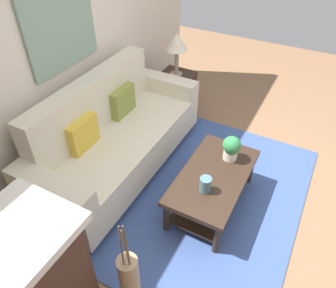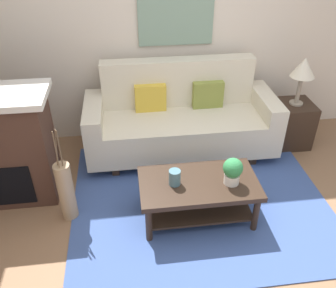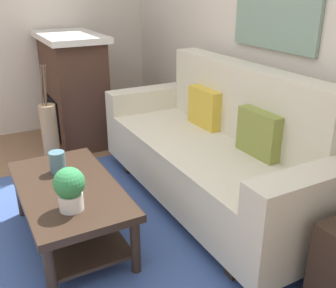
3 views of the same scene
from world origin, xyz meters
name	(u,v)px [view 2 (image 2 of 3)]	position (x,y,z in m)	size (l,w,h in m)	color
ground_plane	(210,236)	(0.00, 0.00, 0.00)	(8.89, 8.89, 0.00)	#8C6647
wall_back	(180,28)	(0.00, 1.96, 1.35)	(4.89, 0.10, 2.70)	beige
area_rug	(199,199)	(0.00, 0.50, 0.01)	(2.57, 2.16, 0.01)	#3D5693
couch	(181,120)	(-0.06, 1.42, 0.43)	(2.19, 0.84, 1.08)	beige
throw_pillow_mustard	(150,98)	(-0.40, 1.55, 0.68)	(0.36, 0.12, 0.32)	gold
throw_pillow_olive	(208,94)	(0.28, 1.55, 0.68)	(0.36, 0.12, 0.32)	olive
coffee_table	(198,191)	(-0.07, 0.28, 0.31)	(1.10, 0.60, 0.43)	#332319
tabletop_vase	(175,177)	(-0.30, 0.28, 0.50)	(0.11, 0.11, 0.15)	slate
potted_plant_tabletop	(233,170)	(0.22, 0.23, 0.57)	(0.18, 0.18, 0.26)	white
side_table	(291,124)	(1.34, 1.40, 0.28)	(0.44, 0.44, 0.56)	#332319
table_lamp	(303,69)	(1.34, 1.40, 0.99)	(0.28, 0.28, 0.57)	gray
fireplace	(4,147)	(-1.89, 0.85, 0.59)	(1.02, 0.58, 1.16)	#472D23
floor_vase	(66,192)	(-1.30, 0.43, 0.31)	(0.15, 0.15, 0.62)	tan
floor_vase_branch_a	(60,149)	(-1.28, 0.43, 0.80)	(0.01, 0.01, 0.36)	brown
floor_vase_branch_b	(56,148)	(-1.31, 0.45, 0.80)	(0.01, 0.01, 0.36)	brown
floor_vase_branch_c	(56,150)	(-1.31, 0.42, 0.80)	(0.01, 0.01, 0.36)	brown
framed_painting	(176,10)	(-0.06, 1.89, 1.57)	(0.86, 0.03, 0.79)	gray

